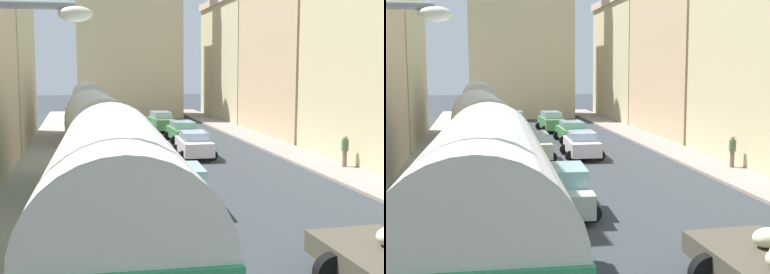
% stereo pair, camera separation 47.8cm
% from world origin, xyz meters
% --- Properties ---
extents(ground_plane, '(154.00, 154.00, 0.00)m').
position_xyz_m(ground_plane, '(0.00, 27.00, 0.00)').
color(ground_plane, '#33383D').
extents(sidewalk_left, '(2.50, 70.00, 0.14)m').
position_xyz_m(sidewalk_left, '(-7.25, 27.00, 0.07)').
color(sidewalk_left, '#A09E89').
rests_on(sidewalk_left, ground).
extents(sidewalk_right, '(2.50, 70.00, 0.14)m').
position_xyz_m(sidewalk_right, '(7.25, 27.00, 0.07)').
color(sidewalk_right, gray).
rests_on(sidewalk_right, ground).
extents(building_right_3, '(5.53, 12.51, 11.43)m').
position_xyz_m(building_right_3, '(11.27, 37.11, 5.72)').
color(building_right_3, tan).
rests_on(building_right_3, ground).
extents(building_right_4, '(5.60, 14.13, 12.14)m').
position_xyz_m(building_right_4, '(11.04, 50.66, 6.10)').
color(building_right_4, '#C7BA90').
rests_on(building_right_4, ground).
extents(distant_church, '(10.58, 6.11, 22.32)m').
position_xyz_m(distant_church, '(0.00, 54.45, 7.77)').
color(distant_church, beige).
rests_on(distant_church, ground).
extents(parked_bus_0, '(3.59, 8.81, 4.22)m').
position_xyz_m(parked_bus_0, '(-4.57, 8.60, 2.33)').
color(parked_bus_0, '#319462').
rests_on(parked_bus_0, ground).
extents(parked_bus_1, '(3.53, 8.48, 4.10)m').
position_xyz_m(parked_bus_1, '(-4.51, 20.82, 2.25)').
color(parked_bus_1, '#3A916D').
rests_on(parked_bus_1, ground).
extents(parked_bus_2, '(3.36, 8.88, 4.15)m').
position_xyz_m(parked_bus_2, '(-4.48, 36.38, 2.30)').
color(parked_bus_2, red).
rests_on(parked_bus_2, ground).
extents(car_0, '(2.33, 4.02, 1.51)m').
position_xyz_m(car_0, '(1.21, 28.26, 0.77)').
color(car_0, silver).
rests_on(car_0, ground).
extents(car_1, '(2.25, 4.15, 1.46)m').
position_xyz_m(car_1, '(1.81, 34.70, 0.75)').
color(car_1, '#489853').
rests_on(car_1, ground).
extents(car_2, '(2.30, 4.34, 1.63)m').
position_xyz_m(car_2, '(1.31, 41.29, 0.82)').
color(car_2, '#539A55').
rests_on(car_2, ground).
extents(car_3, '(2.30, 4.30, 1.67)m').
position_xyz_m(car_3, '(-1.65, 16.98, 0.82)').
color(car_3, silver).
rests_on(car_3, ground).
extents(car_4, '(2.12, 3.85, 1.56)m').
position_xyz_m(car_4, '(-1.49, 28.11, 0.79)').
color(car_4, beige).
rests_on(car_4, ground).
extents(car_5, '(2.13, 4.04, 1.58)m').
position_xyz_m(car_5, '(-1.61, 42.43, 0.80)').
color(car_5, '#3796CF').
rests_on(car_5, ground).
extents(pedestrian_2, '(0.40, 0.40, 1.76)m').
position_xyz_m(pedestrian_2, '(7.93, 23.15, 1.01)').
color(pedestrian_2, '#736254').
rests_on(pedestrian_2, ground).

